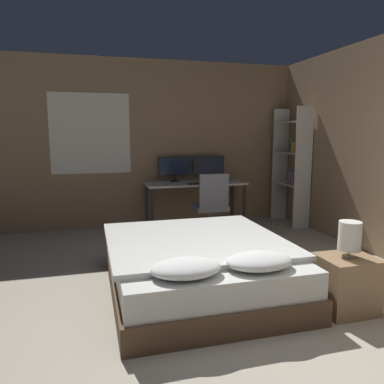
{
  "coord_description": "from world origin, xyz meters",
  "views": [
    {
      "loc": [
        -1.3,
        -2.04,
        1.53
      ],
      "look_at": [
        0.01,
        2.73,
        0.75
      ],
      "focal_mm": 35.0,
      "sensor_mm": 36.0,
      "label": 1
    }
  ],
  "objects_px": {
    "monitor_right": "(209,166)",
    "bookshelf": "(293,162)",
    "bed": "(198,266)",
    "keyboard": "(199,183)",
    "desk": "(195,188)",
    "bedside_lamp": "(350,236)",
    "computer_mouse": "(215,182)",
    "office_chair": "(210,212)",
    "nightstand": "(346,284)",
    "monitor_left": "(174,167)"
  },
  "relations": [
    {
      "from": "bedside_lamp",
      "to": "bookshelf",
      "type": "distance_m",
      "value": 3.19
    },
    {
      "from": "bedside_lamp",
      "to": "keyboard",
      "type": "relative_size",
      "value": 0.91
    },
    {
      "from": "computer_mouse",
      "to": "bookshelf",
      "type": "relative_size",
      "value": 0.04
    },
    {
      "from": "bedside_lamp",
      "to": "monitor_right",
      "type": "relative_size",
      "value": 0.57
    },
    {
      "from": "monitor_right",
      "to": "bookshelf",
      "type": "distance_m",
      "value": 1.41
    },
    {
      "from": "nightstand",
      "to": "bedside_lamp",
      "type": "distance_m",
      "value": 0.43
    },
    {
      "from": "office_chair",
      "to": "computer_mouse",
      "type": "bearing_deg",
      "value": 65.09
    },
    {
      "from": "office_chair",
      "to": "bookshelf",
      "type": "relative_size",
      "value": 0.5
    },
    {
      "from": "computer_mouse",
      "to": "desk",
      "type": "bearing_deg",
      "value": 141.57
    },
    {
      "from": "desk",
      "to": "monitor_right",
      "type": "bearing_deg",
      "value": 35.51
    },
    {
      "from": "bookshelf",
      "to": "office_chair",
      "type": "bearing_deg",
      "value": -163.72
    },
    {
      "from": "bookshelf",
      "to": "computer_mouse",
      "type": "bearing_deg",
      "value": 178.38
    },
    {
      "from": "office_chair",
      "to": "nightstand",
      "type": "bearing_deg",
      "value": -80.2
    },
    {
      "from": "bed",
      "to": "bookshelf",
      "type": "xyz_separation_m",
      "value": [
        2.29,
        2.19,
        0.8
      ]
    },
    {
      "from": "desk",
      "to": "bedside_lamp",
      "type": "bearing_deg",
      "value": -81.91
    },
    {
      "from": "bed",
      "to": "monitor_right",
      "type": "bearing_deg",
      "value": 70.1
    },
    {
      "from": "monitor_right",
      "to": "desk",
      "type": "bearing_deg",
      "value": -144.49
    },
    {
      "from": "bed",
      "to": "keyboard",
      "type": "xyz_separation_m",
      "value": [
        0.66,
        2.23,
        0.5
      ]
    },
    {
      "from": "nightstand",
      "to": "desk",
      "type": "height_order",
      "value": "desk"
    },
    {
      "from": "nightstand",
      "to": "monitor_right",
      "type": "bearing_deg",
      "value": 92.66
    },
    {
      "from": "bed",
      "to": "desk",
      "type": "distance_m",
      "value": 2.56
    },
    {
      "from": "bed",
      "to": "monitor_left",
      "type": "xyz_separation_m",
      "value": [
        0.37,
        2.65,
        0.72
      ]
    },
    {
      "from": "desk",
      "to": "computer_mouse",
      "type": "bearing_deg",
      "value": -38.43
    },
    {
      "from": "monitor_left",
      "to": "computer_mouse",
      "type": "distance_m",
      "value": 0.73
    },
    {
      "from": "bed",
      "to": "bookshelf",
      "type": "distance_m",
      "value": 3.27
    },
    {
      "from": "computer_mouse",
      "to": "office_chair",
      "type": "distance_m",
      "value": 0.66
    },
    {
      "from": "monitor_left",
      "to": "keyboard",
      "type": "xyz_separation_m",
      "value": [
        0.29,
        -0.42,
        -0.23
      ]
    },
    {
      "from": "computer_mouse",
      "to": "office_chair",
      "type": "xyz_separation_m",
      "value": [
        -0.24,
        -0.51,
        -0.36
      ]
    },
    {
      "from": "nightstand",
      "to": "desk",
      "type": "distance_m",
      "value": 3.24
    },
    {
      "from": "bedside_lamp",
      "to": "bookshelf",
      "type": "height_order",
      "value": "bookshelf"
    },
    {
      "from": "bed",
      "to": "office_chair",
      "type": "xyz_separation_m",
      "value": [
        0.69,
        1.72,
        0.15
      ]
    },
    {
      "from": "nightstand",
      "to": "office_chair",
      "type": "distance_m",
      "value": 2.51
    },
    {
      "from": "monitor_left",
      "to": "monitor_right",
      "type": "height_order",
      "value": "same"
    },
    {
      "from": "monitor_right",
      "to": "computer_mouse",
      "type": "height_order",
      "value": "monitor_right"
    },
    {
      "from": "keyboard",
      "to": "computer_mouse",
      "type": "height_order",
      "value": "computer_mouse"
    },
    {
      "from": "desk",
      "to": "office_chair",
      "type": "distance_m",
      "value": 0.76
    },
    {
      "from": "nightstand",
      "to": "bed",
      "type": "bearing_deg",
      "value": 146.17
    },
    {
      "from": "desk",
      "to": "office_chair",
      "type": "height_order",
      "value": "office_chair"
    },
    {
      "from": "bookshelf",
      "to": "bed",
      "type": "bearing_deg",
      "value": -136.27
    },
    {
      "from": "bed",
      "to": "desk",
      "type": "xyz_separation_m",
      "value": [
        0.66,
        2.44,
        0.4
      ]
    },
    {
      "from": "keyboard",
      "to": "bookshelf",
      "type": "xyz_separation_m",
      "value": [
        1.63,
        -0.04,
        0.3
      ]
    },
    {
      "from": "bed",
      "to": "keyboard",
      "type": "relative_size",
      "value": 5.73
    },
    {
      "from": "monitor_right",
      "to": "bed",
      "type": "bearing_deg",
      "value": -109.9
    },
    {
      "from": "monitor_left",
      "to": "monitor_right",
      "type": "xyz_separation_m",
      "value": [
        0.59,
        0.0,
        0.0
      ]
    },
    {
      "from": "nightstand",
      "to": "computer_mouse",
      "type": "relative_size",
      "value": 6.93
    },
    {
      "from": "computer_mouse",
      "to": "monitor_right",
      "type": "bearing_deg",
      "value": 85.34
    },
    {
      "from": "keyboard",
      "to": "office_chair",
      "type": "relative_size",
      "value": 0.35
    },
    {
      "from": "bed",
      "to": "office_chair",
      "type": "distance_m",
      "value": 1.86
    },
    {
      "from": "nightstand",
      "to": "bedside_lamp",
      "type": "height_order",
      "value": "bedside_lamp"
    },
    {
      "from": "bookshelf",
      "to": "monitor_right",
      "type": "bearing_deg",
      "value": 161.1
    }
  ]
}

